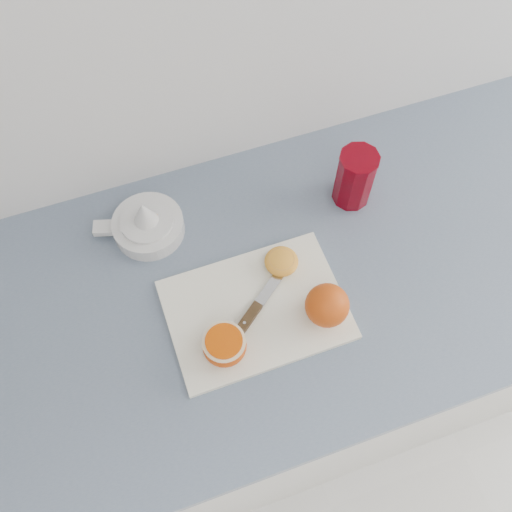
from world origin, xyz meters
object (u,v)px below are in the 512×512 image
(cutting_board, at_px, (256,310))
(red_tumbler, at_px, (354,179))
(counter, at_px, (275,352))
(half_orange, at_px, (224,345))
(citrus_juicer, at_px, (147,224))

(cutting_board, bearing_deg, red_tumbler, 33.28)
(cutting_board, bearing_deg, counter, 35.29)
(cutting_board, xyz_separation_m, half_orange, (-0.08, -0.05, 0.03))
(citrus_juicer, bearing_deg, half_orange, -77.17)
(counter, relative_size, red_tumbler, 20.86)
(counter, distance_m, half_orange, 0.51)
(counter, xyz_separation_m, half_orange, (-0.15, -0.10, 0.48))
(citrus_juicer, xyz_separation_m, red_tumbler, (0.40, -0.06, 0.03))
(cutting_board, height_order, citrus_juicer, citrus_juicer)
(citrus_juicer, distance_m, red_tumbler, 0.41)
(half_orange, bearing_deg, counter, 35.70)
(counter, xyz_separation_m, red_tumbler, (0.19, 0.12, 0.50))
(half_orange, height_order, citrus_juicer, citrus_juicer)
(cutting_board, relative_size, half_orange, 4.18)
(red_tumbler, bearing_deg, cutting_board, -146.72)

